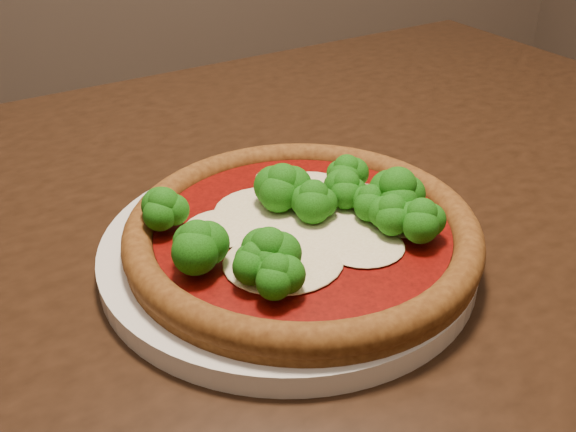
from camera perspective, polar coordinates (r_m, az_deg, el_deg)
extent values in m
cube|color=black|center=(0.58, -0.18, -1.65)|extent=(1.36, 1.12, 0.04)
cylinder|color=black|center=(1.31, 11.85, -1.04)|extent=(0.06, 0.06, 0.71)
cylinder|color=silver|center=(0.51, 0.00, -2.94)|extent=(0.30, 0.30, 0.02)
cylinder|color=brown|center=(0.50, 1.28, -1.79)|extent=(0.27, 0.27, 0.01)
torus|color=brown|center=(0.50, 1.28, -1.12)|extent=(0.28, 0.28, 0.02)
cylinder|color=#710905|center=(0.50, 1.29, -1.08)|extent=(0.23, 0.23, 0.00)
ellipsoid|color=#F8EFC5|center=(0.55, 1.83, 2.43)|extent=(0.07, 0.06, 0.01)
ellipsoid|color=#F8EFC5|center=(0.51, 10.45, -0.34)|extent=(0.06, 0.05, 0.00)
ellipsoid|color=#F8EFC5|center=(0.56, -0.63, 3.49)|extent=(0.05, 0.04, 0.00)
ellipsoid|color=#F8EFC5|center=(0.48, 6.83, -2.71)|extent=(0.06, 0.05, 0.00)
ellipsoid|color=#F8EFC5|center=(0.52, -2.27, 0.66)|extent=(0.08, 0.07, 0.01)
ellipsoid|color=#F8EFC5|center=(0.50, -5.82, -1.05)|extent=(0.06, 0.06, 0.00)
ellipsoid|color=#F8EFC5|center=(0.52, 5.97, 0.93)|extent=(0.08, 0.08, 0.01)
ellipsoid|color=#F8EFC5|center=(0.46, -0.40, -4.05)|extent=(0.09, 0.08, 0.01)
ellipsoid|color=#F8EFC5|center=(0.50, 1.96, -0.57)|extent=(0.11, 0.10, 0.01)
ellipsoid|color=#218515|center=(0.49, -10.98, 0.93)|extent=(0.04, 0.04, 0.04)
ellipsoid|color=#218515|center=(0.48, 9.19, 0.44)|extent=(0.04, 0.04, 0.03)
ellipsoid|color=#218515|center=(0.43, -2.90, -3.79)|extent=(0.04, 0.04, 0.03)
ellipsoid|color=#218515|center=(0.51, -0.48, 2.90)|extent=(0.05, 0.05, 0.04)
ellipsoid|color=#218515|center=(0.50, 9.69, 2.36)|extent=(0.05, 0.05, 0.04)
ellipsoid|color=#218515|center=(0.43, -1.70, -2.94)|extent=(0.04, 0.04, 0.04)
ellipsoid|color=#218515|center=(0.48, 11.79, -0.03)|extent=(0.04, 0.04, 0.03)
ellipsoid|color=#218515|center=(0.42, -0.98, -5.01)|extent=(0.04, 0.04, 0.03)
ellipsoid|color=#218515|center=(0.44, -8.06, -2.25)|extent=(0.05, 0.05, 0.04)
ellipsoid|color=#218515|center=(0.51, 5.17, 2.67)|extent=(0.04, 0.04, 0.03)
ellipsoid|color=#218515|center=(0.49, 2.29, 1.66)|extent=(0.04, 0.04, 0.04)
ellipsoid|color=#218515|center=(0.54, 5.23, 4.08)|extent=(0.04, 0.04, 0.03)
ellipsoid|color=#218515|center=(0.50, 7.32, 1.50)|extent=(0.03, 0.03, 0.03)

